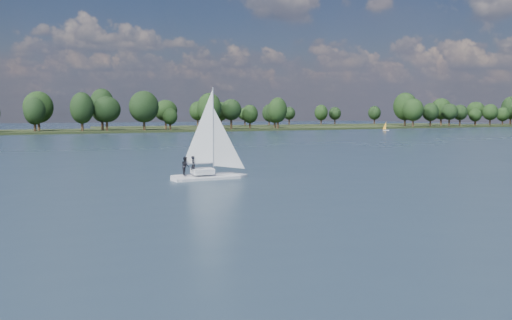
% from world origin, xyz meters
% --- Properties ---
extents(ground, '(700.00, 700.00, 0.00)m').
position_xyz_m(ground, '(0.00, 100.00, 0.00)').
color(ground, '#233342').
rests_on(ground, ground).
extents(far_shore_back, '(220.00, 30.00, 1.40)m').
position_xyz_m(far_shore_back, '(160.00, 260.00, 0.00)').
color(far_shore_back, black).
rests_on(far_shore_back, ground).
extents(sailboat, '(7.57, 2.12, 9.96)m').
position_xyz_m(sailboat, '(8.72, 45.43, 2.78)').
color(sailboat, silver).
rests_on(sailboat, ground).
extents(dinghy_orange, '(2.56, 2.35, 4.01)m').
position_xyz_m(dinghy_orange, '(146.91, 171.65, 0.95)').
color(dinghy_orange, silver).
rests_on(dinghy_orange, ground).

